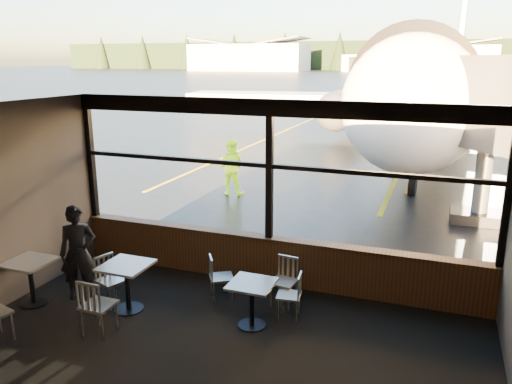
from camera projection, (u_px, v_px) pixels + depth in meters
The scene contains 28 objects.
ground_plane at pixel (433, 78), 118.40m from camera, with size 520.00×520.00×0.00m, color black.
carpet_floor at pixel (199, 368), 6.94m from camera, with size 8.00×6.00×0.01m, color black.
ceiling at pixel (190, 117), 6.04m from camera, with size 8.00×6.00×0.04m, color #38332D.
window_sill at pixel (269, 260), 9.54m from camera, with size 8.00×0.28×0.90m, color #4A2C16.
window_header at pixel (270, 108), 8.80m from camera, with size 8.00×0.18×0.30m, color black.
mullion_left at pixel (91, 157), 10.42m from camera, with size 0.12×0.12×2.60m, color black.
mullion_centre at pixel (269, 171), 9.09m from camera, with size 0.12×0.12×2.60m, color black.
mullion_right at pixel (509, 190), 7.76m from camera, with size 0.12×0.12×2.60m, color black.
window_transom at pixel (270, 166), 9.07m from camera, with size 8.00×0.10×0.08m, color black.
airliner at pixel (450, 33), 25.14m from camera, with size 29.90×35.88×10.96m, color white, non-canonical shape.
jet_bridge at pixel (470, 136), 12.85m from camera, with size 8.50×10.39×4.53m, color #2A2A2D, non-canonical shape.
cafe_table_near at pixel (252, 304), 7.97m from camera, with size 0.69×0.69×0.76m, color #A29E95, non-canonical shape.
cafe_table_mid at pixel (128, 287), 8.48m from camera, with size 0.77×0.77×0.84m, color #ACA59E, non-canonical shape.
cafe_table_left at pixel (32, 283), 8.70m from camera, with size 0.74×0.74×0.81m, color #AAA49C, non-canonical shape.
chair_near_e at pixel (289, 296), 8.22m from camera, with size 0.44×0.44×0.80m, color #B7B2A5, non-canonical shape.
chair_near_w at pixel (222, 278), 8.85m from camera, with size 0.46×0.46×0.84m, color #B9B5A7, non-canonical shape.
chair_near_n at pixel (284, 282), 8.63m from camera, with size 0.47×0.47×0.87m, color beige, non-canonical shape.
chair_mid_s at pixel (99, 306), 7.71m from camera, with size 0.53×0.53×0.97m, color #BBB6A9, non-canonical shape.
chair_mid_w at pixel (112, 281), 8.66m from camera, with size 0.49×0.49×0.89m, color beige, non-canonical shape.
passenger at pixel (78, 253), 8.82m from camera, with size 0.63×0.41×1.72m, color black.
ground_crew at pixel (231, 167), 15.80m from camera, with size 0.86×0.67×1.77m, color #BFF219.
cone_nose at pixel (410, 187), 16.02m from camera, with size 0.31×0.31×0.43m, color #DD5006.
hangar_left at pixel (249, 56), 194.90m from camera, with size 45.00×18.00×11.00m, color silver, non-canonical shape.
hangar_mid at pixel (439, 58), 176.01m from camera, with size 38.00×15.00×10.00m, color silver, non-canonical shape.
fuel_tank_a at pixel (352, 63), 183.90m from camera, with size 8.00×8.00×6.00m, color silver.
fuel_tank_b at pixel (380, 63), 180.54m from camera, with size 8.00×8.00×6.00m, color silver.
fuel_tank_c at pixel (408, 63), 177.17m from camera, with size 8.00×8.00×6.00m, color silver.
treeline at pixel (440, 55), 198.41m from camera, with size 360.00×3.00×12.00m, color black.
Camera 1 is at (2.86, -8.42, 4.16)m, focal length 35.00 mm.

